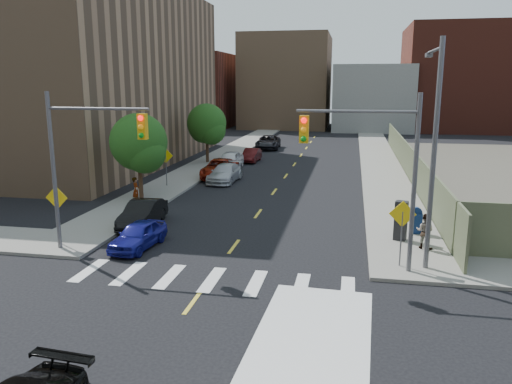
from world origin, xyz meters
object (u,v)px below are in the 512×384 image
at_px(parked_car_grey, 268,142).
at_px(mailbox, 416,221).
at_px(parked_car_maroon, 251,155).
at_px(parked_car_black, 143,214).
at_px(parked_car_red, 220,169).
at_px(parked_car_silver, 225,173).
at_px(parked_car_white, 230,160).
at_px(parked_car_blue, 138,235).
at_px(pedestrian_east, 425,231).
at_px(pedestrian_west, 136,191).
at_px(payphone, 401,221).

bearing_deg(parked_car_grey, mailbox, -71.67).
distance_m(parked_car_maroon, mailbox, 24.95).
relative_size(parked_car_black, parked_car_red, 0.78).
height_order(parked_car_silver, parked_car_white, parked_car_white).
bearing_deg(parked_car_red, parked_car_maroon, 80.30).
distance_m(parked_car_blue, mailbox, 13.25).
distance_m(parked_car_silver, mailbox, 17.03).
height_order(parked_car_white, pedestrian_east, pedestrian_east).
relative_size(parked_car_red, pedestrian_west, 3.20).
xyz_separation_m(parked_car_maroon, mailbox, (12.55, -21.56, 0.16)).
distance_m(pedestrian_west, pedestrian_east, 16.90).
bearing_deg(payphone, parked_car_red, 147.41).
bearing_deg(pedestrian_west, pedestrian_east, -123.27).
bearing_deg(parked_car_maroon, pedestrian_west, -99.33).
bearing_deg(parked_car_red, pedestrian_east, -52.94).
bearing_deg(parked_car_white, parked_car_black, -88.92).
bearing_deg(parked_car_blue, payphone, 19.79).
height_order(mailbox, pedestrian_west, pedestrian_west).
distance_m(parked_car_black, parked_car_grey, 32.06).
relative_size(payphone, pedestrian_east, 1.16).
bearing_deg(parked_car_silver, payphone, -44.94).
distance_m(parked_car_white, payphone, 22.76).
distance_m(payphone, pedestrian_east, 1.44).
bearing_deg(parked_car_white, parked_car_grey, 86.82).
height_order(parked_car_red, parked_car_maroon, parked_car_red).
height_order(parked_car_black, pedestrian_east, pedestrian_east).
bearing_deg(parked_car_grey, payphone, -73.72).
xyz_separation_m(parked_car_red, pedestrian_east, (13.47, -15.35, 0.21)).
distance_m(parked_car_white, parked_car_maroon, 4.13).
distance_m(parked_car_blue, parked_car_maroon, 25.82).
distance_m(parked_car_white, mailbox, 22.27).
height_order(parked_car_silver, pedestrian_west, pedestrian_west).
relative_size(mailbox, pedestrian_west, 0.79).
bearing_deg(parked_car_grey, pedestrian_west, -100.46).
xyz_separation_m(parked_car_blue, pedestrian_east, (12.64, 1.95, 0.33)).
relative_size(parked_car_silver, parked_car_maroon, 1.22).
xyz_separation_m(parked_car_blue, parked_car_silver, (0.00, 15.77, 0.06)).
height_order(parked_car_red, parked_car_white, parked_car_white).
bearing_deg(parked_car_red, parked_car_black, -95.94).
distance_m(parked_car_maroon, parked_car_grey, 9.58).
bearing_deg(mailbox, parked_car_red, 131.08).
relative_size(payphone, pedestrian_west, 1.12).
height_order(parked_car_silver, parked_car_maroon, parked_car_silver).
relative_size(parked_car_silver, parked_car_grey, 0.85).
bearing_deg(parked_car_black, pedestrian_west, 115.60).
bearing_deg(parked_car_red, pedestrian_west, -108.55).
bearing_deg(mailbox, parked_car_white, 123.20).
bearing_deg(mailbox, pedestrian_west, 164.50).
xyz_separation_m(parked_car_black, parked_car_maroon, (1.25, 22.46, -0.05)).
bearing_deg(parked_car_black, parked_car_grey, 85.06).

